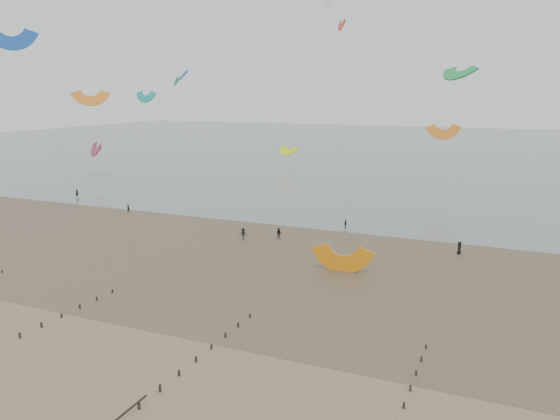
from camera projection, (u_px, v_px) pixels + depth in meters
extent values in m
plane|color=brown|center=(148.00, 361.00, 47.71)|extent=(500.00, 500.00, 0.00)
plane|color=#475654|center=(443.00, 149.00, 227.13)|extent=(500.00, 500.00, 0.00)
plane|color=#473A28|center=(296.00, 254.00, 79.10)|extent=(500.00, 500.00, 0.00)
ellipsoid|color=slate|center=(138.00, 264.00, 74.43)|extent=(23.60, 14.36, 0.01)
ellipsoid|color=slate|center=(383.00, 258.00, 77.14)|extent=(33.64, 18.32, 0.01)
ellipsoid|color=slate|center=(102.00, 222.00, 99.11)|extent=(26.95, 14.22, 0.01)
cube|color=black|center=(2.00, 272.00, 70.85)|extent=(0.16, 0.16, 0.45)
cube|color=black|center=(20.00, 336.00, 52.05)|extent=(0.16, 0.16, 0.59)
cube|color=black|center=(41.00, 325.00, 54.41)|extent=(0.16, 0.16, 0.57)
cube|color=black|center=(61.00, 316.00, 56.78)|extent=(0.16, 0.16, 0.54)
cube|color=black|center=(80.00, 307.00, 59.14)|extent=(0.16, 0.16, 0.51)
cube|color=black|center=(97.00, 299.00, 61.50)|extent=(0.16, 0.16, 0.48)
cube|color=black|center=(112.00, 291.00, 63.87)|extent=(0.16, 0.16, 0.45)
cube|color=black|center=(139.00, 406.00, 40.33)|extent=(0.16, 0.16, 0.65)
cube|color=black|center=(160.00, 389.00, 42.70)|extent=(0.16, 0.16, 0.62)
cube|color=black|center=(179.00, 373.00, 45.06)|extent=(0.16, 0.16, 0.59)
cube|color=black|center=(196.00, 360.00, 47.43)|extent=(0.16, 0.16, 0.57)
cube|color=black|center=(211.00, 347.00, 49.79)|extent=(0.16, 0.16, 0.54)
cube|color=black|center=(225.00, 336.00, 52.15)|extent=(0.16, 0.16, 0.51)
cube|color=black|center=(238.00, 325.00, 54.52)|extent=(0.16, 0.16, 0.48)
cube|color=black|center=(250.00, 316.00, 56.88)|extent=(0.16, 0.16, 0.45)
cube|color=black|center=(404.00, 406.00, 40.44)|extent=(0.16, 0.16, 0.57)
cube|color=black|center=(410.00, 389.00, 42.80)|extent=(0.16, 0.16, 0.54)
cube|color=black|center=(416.00, 373.00, 45.17)|extent=(0.16, 0.16, 0.51)
cube|color=black|center=(421.00, 359.00, 47.53)|extent=(0.16, 0.16, 0.48)
cube|color=black|center=(426.00, 347.00, 49.90)|extent=(0.16, 0.16, 0.45)
imported|color=black|center=(128.00, 208.00, 106.51)|extent=(0.59, 0.39, 1.61)
imported|color=black|center=(459.00, 248.00, 79.06)|extent=(0.74, 1.00, 1.88)
imported|color=black|center=(345.00, 224.00, 94.06)|extent=(0.45, 0.91, 1.50)
imported|color=black|center=(77.00, 193.00, 122.09)|extent=(0.80, 0.75, 1.83)
imported|color=black|center=(279.00, 233.00, 87.42)|extent=(0.96, 0.81, 1.74)
imported|color=black|center=(243.00, 234.00, 86.81)|extent=(1.38, 1.11, 1.87)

